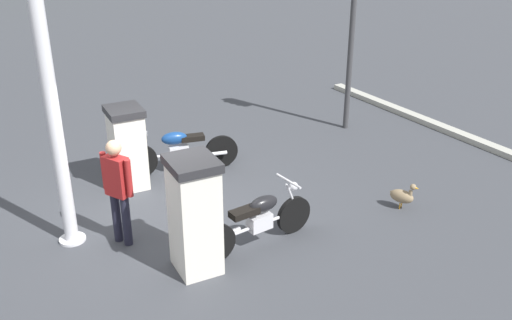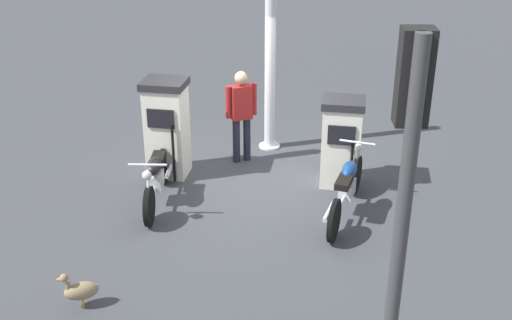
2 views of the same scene
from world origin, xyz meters
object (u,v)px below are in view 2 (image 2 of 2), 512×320
(motorcycle_far_pump, at_px, (347,187))
(canopy_support_pole, at_px, (270,47))
(motorcycle_near_pump, at_px, (156,177))
(roadside_traffic_light, at_px, (404,186))
(attendant_person, at_px, (241,111))
(wandering_duck, at_px, (80,290))
(fuel_pump_far, at_px, (342,142))
(fuel_pump_near, at_px, (167,128))

(motorcycle_far_pump, xyz_separation_m, canopy_support_pole, (-2.38, -1.43, 1.47))
(motorcycle_near_pump, xyz_separation_m, roadside_traffic_light, (4.05, 3.24, 2.14))
(motorcycle_near_pump, distance_m, attendant_person, 2.11)
(wandering_duck, distance_m, roadside_traffic_light, 4.39)
(roadside_traffic_light, bearing_deg, motorcycle_far_pump, -175.79)
(fuel_pump_far, xyz_separation_m, canopy_support_pole, (-1.37, -1.33, 1.17))
(attendant_person, bearing_deg, wandering_duck, -16.28)
(fuel_pump_far, height_order, canopy_support_pole, canopy_support_pole)
(fuel_pump_far, distance_m, motorcycle_near_pump, 3.04)
(motorcycle_far_pump, relative_size, roadside_traffic_light, 0.57)
(fuel_pump_near, bearing_deg, motorcycle_near_pump, 4.25)
(motorcycle_near_pump, distance_m, canopy_support_pole, 3.21)
(fuel_pump_near, height_order, fuel_pump_far, fuel_pump_near)
(motorcycle_near_pump, height_order, wandering_duck, motorcycle_near_pump)
(wandering_duck, bearing_deg, fuel_pump_far, 140.49)
(attendant_person, height_order, canopy_support_pole, canopy_support_pole)
(fuel_pump_far, xyz_separation_m, attendant_person, (-0.70, -1.76, 0.20))
(fuel_pump_near, bearing_deg, wandering_duck, -1.92)
(motorcycle_near_pump, height_order, motorcycle_far_pump, motorcycle_far_pump)
(motorcycle_near_pump, relative_size, motorcycle_far_pump, 0.93)
(motorcycle_far_pump, xyz_separation_m, attendant_person, (-1.71, -1.86, 0.50))
(fuel_pump_far, bearing_deg, motorcycle_near_pump, -69.95)
(canopy_support_pole, bearing_deg, attendant_person, -32.63)
(attendant_person, height_order, roadside_traffic_light, roadside_traffic_light)
(fuel_pump_far, bearing_deg, fuel_pump_near, -90.01)
(fuel_pump_near, xyz_separation_m, attendant_person, (-0.70, 1.16, 0.10))
(motorcycle_far_pump, height_order, roadside_traffic_light, roadside_traffic_light)
(fuel_pump_far, distance_m, motorcycle_far_pump, 1.06)
(motorcycle_far_pump, relative_size, wandering_duck, 4.28)
(canopy_support_pole, bearing_deg, roadside_traffic_light, 15.01)
(motorcycle_near_pump, bearing_deg, wandering_duck, -4.33)
(wandering_duck, bearing_deg, fuel_pump_near, 178.08)
(roadside_traffic_light, bearing_deg, attendant_person, -159.52)
(motorcycle_far_pump, relative_size, attendant_person, 1.28)
(canopy_support_pole, bearing_deg, fuel_pump_far, 44.11)
(fuel_pump_far, bearing_deg, motorcycle_far_pump, 5.75)
(motorcycle_near_pump, relative_size, canopy_support_pole, 0.50)
(motorcycle_near_pump, relative_size, wandering_duck, 3.99)
(fuel_pump_far, distance_m, canopy_support_pole, 2.24)
(fuel_pump_far, xyz_separation_m, motorcycle_far_pump, (1.01, 0.10, -0.30))
(fuel_pump_near, height_order, roadside_traffic_light, roadside_traffic_light)
(fuel_pump_near, bearing_deg, fuel_pump_far, 89.99)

